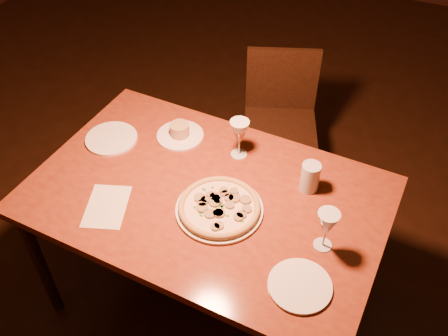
% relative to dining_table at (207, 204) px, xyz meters
% --- Properties ---
extents(floor, '(7.00, 7.00, 0.00)m').
position_rel_dining_table_xyz_m(floor, '(-0.10, 0.17, -0.66)').
color(floor, black).
rests_on(floor, ground).
extents(dining_table, '(1.41, 0.95, 0.73)m').
position_rel_dining_table_xyz_m(dining_table, '(0.00, 0.00, 0.00)').
color(dining_table, brown).
rests_on(dining_table, floor).
extents(chair_far, '(0.49, 0.49, 0.80)m').
position_rel_dining_table_xyz_m(chair_far, '(0.01, 0.91, -0.21)').
color(chair_far, black).
rests_on(chair_far, floor).
extents(pizza_plate, '(0.33, 0.33, 0.04)m').
position_rel_dining_table_xyz_m(pizza_plate, '(0.08, -0.06, 0.08)').
color(pizza_plate, white).
rests_on(pizza_plate, dining_table).
extents(ramekin_saucer, '(0.20, 0.20, 0.06)m').
position_rel_dining_table_xyz_m(ramekin_saucer, '(-0.25, 0.26, 0.09)').
color(ramekin_saucer, white).
rests_on(ramekin_saucer, dining_table).
extents(wine_glass_far, '(0.08, 0.08, 0.18)m').
position_rel_dining_table_xyz_m(wine_glass_far, '(0.03, 0.25, 0.15)').
color(wine_glass_far, '#B8594C').
rests_on(wine_glass_far, dining_table).
extents(wine_glass_right, '(0.08, 0.08, 0.17)m').
position_rel_dining_table_xyz_m(wine_glass_right, '(0.48, -0.06, 0.15)').
color(wine_glass_right, '#B8594C').
rests_on(wine_glass_right, dining_table).
extents(water_tumbler, '(0.07, 0.07, 0.12)m').
position_rel_dining_table_xyz_m(water_tumbler, '(0.35, 0.18, 0.13)').
color(water_tumbler, '#ACB7BC').
rests_on(water_tumbler, dining_table).
extents(side_plate_left, '(0.22, 0.22, 0.01)m').
position_rel_dining_table_xyz_m(side_plate_left, '(-0.51, 0.12, 0.07)').
color(side_plate_left, white).
rests_on(side_plate_left, dining_table).
extents(side_plate_near, '(0.21, 0.21, 0.01)m').
position_rel_dining_table_xyz_m(side_plate_near, '(0.46, -0.26, 0.07)').
color(side_plate_near, white).
rests_on(side_plate_near, dining_table).
extents(menu_card, '(0.21, 0.25, 0.00)m').
position_rel_dining_table_xyz_m(menu_card, '(-0.32, -0.21, 0.07)').
color(menu_card, silver).
rests_on(menu_card, dining_table).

